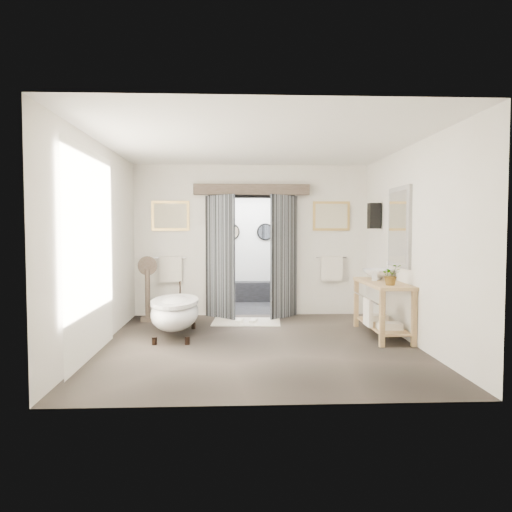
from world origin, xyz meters
The scene contains 13 objects.
ground_plane centered at (0.00, 0.00, 0.00)m, with size 5.00×5.00×0.00m, color #52483F.
room_shell centered at (-0.04, -0.11, 1.86)m, with size 4.52×5.02×2.91m.
shower_room centered at (0.00, 3.99, 0.91)m, with size 2.22×2.01×2.51m.
back_wall_dressing centered at (0.00, 2.32, 1.56)m, with size 3.82×0.71×2.52m.
clawfoot_tub centered at (-1.26, 0.60, 0.38)m, with size 0.72×1.60×0.78m.
vanity centered at (1.95, 0.48, 0.51)m, with size 0.57×1.60×0.85m.
pedestal_mirror centered at (-1.90, 1.91, 0.51)m, with size 0.35×0.23×1.18m.
rug centered at (-0.12, 1.72, 0.01)m, with size 1.20×0.80×0.01m, color beige.
slippers centered at (-0.12, 1.63, 0.04)m, with size 0.42×0.29×0.05m.
basin centered at (1.99, 0.82, 0.94)m, with size 0.50×0.50×0.17m, color white.
plant centered at (1.94, 0.00, 1.00)m, with size 0.27×0.24×0.31m, color gray.
soap_bottle_a centered at (1.88, 0.64, 0.94)m, with size 0.08×0.08×0.17m, color gray.
soap_bottle_b centered at (1.97, 1.18, 0.93)m, with size 0.12×0.12×0.16m, color gray.
Camera 1 is at (-0.36, -7.13, 1.67)m, focal length 35.00 mm.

